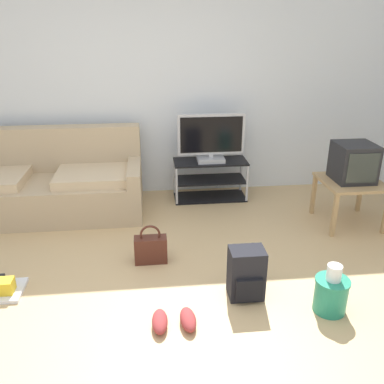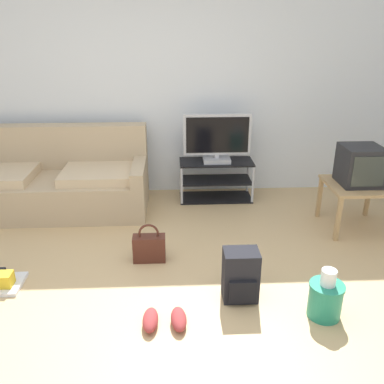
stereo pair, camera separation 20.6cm
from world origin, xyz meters
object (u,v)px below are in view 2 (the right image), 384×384
at_px(backpack, 241,275).
at_px(cleaning_bucket, 326,297).
at_px(flat_tv, 217,139).
at_px(side_table, 357,190).
at_px(crt_tv, 360,165).
at_px(couch, 52,182).
at_px(tv_stand, 216,180).
at_px(handbag, 149,247).
at_px(sneakers_pair, 164,319).

xyz_separation_m(backpack, cleaning_bucket, (0.58, -0.24, -0.04)).
bearing_deg(flat_tv, side_table, -30.85).
relative_size(crt_tv, cleaning_bucket, 1.00).
bearing_deg(crt_tv, couch, 169.17).
height_order(couch, cleaning_bucket, couch).
bearing_deg(side_table, crt_tv, 90.00).
bearing_deg(backpack, couch, 159.03).
height_order(tv_stand, cleaning_bucket, tv_stand).
bearing_deg(flat_tv, handbag, -118.45).
xyz_separation_m(tv_stand, side_table, (1.35, -0.83, 0.18)).
height_order(couch, side_table, couch).
height_order(couch, flat_tv, flat_tv).
height_order(handbag, sneakers_pair, handbag).
distance_m(flat_tv, backpack, 2.01).
height_order(tv_stand, crt_tv, crt_tv).
height_order(crt_tv, backpack, crt_tv).
bearing_deg(cleaning_bucket, flat_tv, 104.65).
height_order(crt_tv, cleaning_bucket, crt_tv).
height_order(tv_stand, handbag, tv_stand).
relative_size(backpack, handbag, 1.13).
bearing_deg(handbag, tv_stand, 61.94).
bearing_deg(cleaning_bucket, tv_stand, 104.51).
bearing_deg(sneakers_pair, handbag, 99.55).
bearing_deg(side_table, tv_stand, 148.45).
xyz_separation_m(couch, handbag, (1.14, -1.19, -0.19)).
relative_size(couch, flat_tv, 2.74).
distance_m(tv_stand, side_table, 1.59).
relative_size(flat_tv, backpack, 1.89).
height_order(couch, sneakers_pair, couch).
xyz_separation_m(flat_tv, cleaning_bucket, (0.57, -2.18, -0.59)).
xyz_separation_m(tv_stand, handbag, (-0.74, -1.38, -0.11)).
bearing_deg(tv_stand, side_table, -31.55).
xyz_separation_m(couch, crt_tv, (3.22, -0.62, 0.35)).
xyz_separation_m(flat_tv, crt_tv, (1.35, -0.79, -0.08)).
bearing_deg(tv_stand, crt_tv, -31.05).
height_order(crt_tv, handbag, crt_tv).
distance_m(couch, tv_stand, 1.89).
height_order(flat_tv, sneakers_pair, flat_tv).
relative_size(tv_stand, crt_tv, 2.23).
relative_size(couch, sneakers_pair, 6.55).
relative_size(tv_stand, cleaning_bucket, 2.23).
height_order(tv_stand, backpack, tv_stand).
bearing_deg(side_table, flat_tv, 149.15).
bearing_deg(crt_tv, backpack, -139.75).
distance_m(couch, handbag, 1.66).
relative_size(cleaning_bucket, sneakers_pair, 1.19).
height_order(side_table, backpack, side_table).
xyz_separation_m(tv_stand, flat_tv, (0.00, -0.02, 0.51)).
bearing_deg(backpack, handbag, 163.91).
distance_m(side_table, crt_tv, 0.26).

